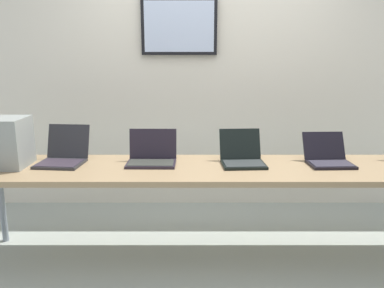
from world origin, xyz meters
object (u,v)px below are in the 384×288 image
object	(u,v)px
workbench	(210,172)
laptop_station_2	(241,156)
laptop_station_1	(150,156)
laptop_station_3	(326,157)
laptop_station_0	(62,155)

from	to	relation	value
workbench	laptop_station_2	bearing A→B (deg)	20.41
laptop_station_1	laptop_station_3	bearing A→B (deg)	-0.60
laptop_station_1	laptop_station_2	bearing A→B (deg)	-0.82
laptop_station_0	workbench	bearing A→B (deg)	-5.53
laptop_station_1	laptop_station_2	size ratio (longest dim) A/B	1.03
workbench	laptop_station_3	distance (m)	0.89
laptop_station_1	workbench	bearing A→B (deg)	-12.21
workbench	laptop_station_2	xyz separation A→B (m)	(0.23, 0.09, 0.10)
workbench	laptop_station_3	size ratio (longest dim) A/B	10.50
laptop_station_0	laptop_station_1	bearing A→B (deg)	-0.99
laptop_station_0	laptop_station_2	distance (m)	1.36
workbench	laptop_station_1	world-z (taller)	laptop_station_1
workbench	laptop_station_1	bearing A→B (deg)	167.79
workbench	laptop_station_2	world-z (taller)	laptop_station_2
laptop_station_1	laptop_station_3	world-z (taller)	laptop_station_1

